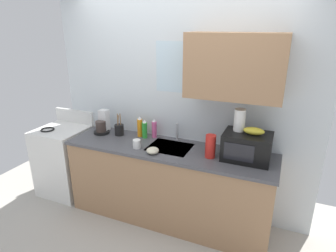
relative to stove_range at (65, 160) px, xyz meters
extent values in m
cube|color=silver|center=(1.50, 0.35, 0.79)|extent=(3.09, 0.10, 2.50)
cube|color=#9E7551|center=(2.13, 0.14, 1.33)|extent=(0.93, 0.32, 0.62)
cube|color=silver|center=(1.51, 0.31, 1.27)|extent=(0.56, 0.02, 0.55)
cube|color=#9E7551|center=(1.50, 0.00, -0.03)|extent=(2.29, 0.60, 0.86)
cube|color=#4C4C51|center=(1.50, 0.00, 0.42)|extent=(2.32, 0.63, 0.03)
cube|color=#9EA0A5|center=(1.51, 0.02, 0.37)|extent=(0.46, 0.38, 0.14)
cylinder|color=#B2B5BA|center=(1.51, 0.24, 0.54)|extent=(0.03, 0.03, 0.20)
cube|color=white|center=(0.00, 0.00, -0.01)|extent=(0.60, 0.60, 0.90)
torus|color=black|center=(-0.12, -0.10, 0.45)|extent=(0.17, 0.17, 0.02)
cube|color=white|center=(0.00, 0.28, 0.53)|extent=(0.60, 0.04, 0.18)
cube|color=black|center=(2.33, 0.05, 0.58)|extent=(0.46, 0.34, 0.27)
cube|color=black|center=(2.28, -0.13, 0.58)|extent=(0.28, 0.01, 0.17)
ellipsoid|color=gold|center=(2.38, 0.05, 0.75)|extent=(0.20, 0.11, 0.07)
cylinder|color=white|center=(2.23, 0.10, 0.82)|extent=(0.11, 0.11, 0.22)
cylinder|color=black|center=(0.58, 0.08, 0.46)|extent=(0.19, 0.19, 0.03)
cylinder|color=#3F332D|center=(0.58, 0.07, 0.54)|extent=(0.12, 0.12, 0.13)
cube|color=silver|center=(0.58, 0.15, 0.59)|extent=(0.11, 0.09, 0.26)
cylinder|color=#E55999|center=(1.23, 0.21, 0.54)|extent=(0.06, 0.06, 0.20)
cone|color=white|center=(1.23, 0.21, 0.66)|extent=(0.04, 0.04, 0.04)
cylinder|color=green|center=(1.14, 0.16, 0.54)|extent=(0.06, 0.06, 0.19)
cone|color=white|center=(1.14, 0.16, 0.65)|extent=(0.05, 0.05, 0.04)
cylinder|color=orange|center=(1.06, 0.18, 0.55)|extent=(0.06, 0.06, 0.21)
cone|color=white|center=(1.06, 0.18, 0.67)|extent=(0.05, 0.05, 0.04)
cylinder|color=red|center=(1.99, -0.05, 0.56)|extent=(0.10, 0.10, 0.24)
cylinder|color=white|center=(1.19, -0.14, 0.49)|extent=(0.08, 0.08, 0.09)
cylinder|color=black|center=(0.81, 0.12, 0.51)|extent=(0.11, 0.11, 0.13)
cylinder|color=olive|center=(0.80, 0.12, 0.59)|extent=(0.02, 0.03, 0.23)
cylinder|color=olive|center=(0.83, 0.13, 0.60)|extent=(0.02, 0.03, 0.23)
cylinder|color=olive|center=(0.81, 0.10, 0.59)|extent=(0.03, 0.02, 0.22)
ellipsoid|color=beige|center=(1.41, -0.20, 0.47)|extent=(0.13, 0.13, 0.06)
camera|label=1|loc=(2.62, -2.62, 1.71)|focal=30.41mm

